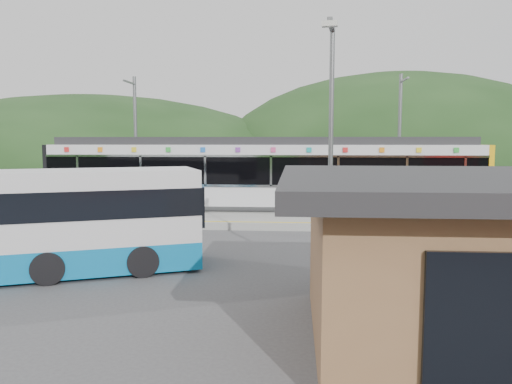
{
  "coord_description": "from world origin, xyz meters",
  "views": [
    {
      "loc": [
        1.64,
        -17.91,
        3.59
      ],
      "look_at": [
        0.14,
        1.0,
        1.63
      ],
      "focal_mm": 35.0,
      "sensor_mm": 36.0,
      "label": 1
    }
  ],
  "objects": [
    {
      "name": "yellow_line",
      "position": [
        0.0,
        2.0,
        0.3
      ],
      "size": [
        26.0,
        0.1,
        0.01
      ],
      "primitive_type": "cube",
      "color": "yellow",
      "rests_on": "platform"
    },
    {
      "name": "catenary_mast_east",
      "position": [
        7.0,
        8.56,
        3.65
      ],
      "size": [
        0.18,
        1.8,
        7.0
      ],
      "color": "slate",
      "rests_on": "ground"
    },
    {
      "name": "train",
      "position": [
        0.06,
        6.0,
        2.06
      ],
      "size": [
        20.44,
        3.01,
        3.74
      ],
      "color": "black",
      "rests_on": "ground"
    },
    {
      "name": "platform",
      "position": [
        0.0,
        3.3,
        0.15
      ],
      "size": [
        26.0,
        3.2,
        0.3
      ],
      "primitive_type": "cube",
      "color": "#9E9E99",
      "rests_on": "ground"
    },
    {
      "name": "lamp_post",
      "position": [
        2.51,
        -5.52,
        3.8
      ],
      "size": [
        0.37,
        1.13,
        6.38
      ],
      "rotation": [
        0.0,
        0.0,
        -0.14
      ],
      "color": "slate",
      "rests_on": "ground"
    },
    {
      "name": "hills",
      "position": [
        6.19,
        5.29,
        0.0
      ],
      "size": [
        146.0,
        149.0,
        26.0
      ],
      "color": "#1E3D19",
      "rests_on": "ground"
    },
    {
      "name": "ground",
      "position": [
        0.0,
        0.0,
        0.0
      ],
      "size": [
        120.0,
        120.0,
        0.0
      ],
      "primitive_type": "plane",
      "color": "#4C4C4F",
      "rests_on": "ground"
    },
    {
      "name": "catenary_mast_west",
      "position": [
        -7.0,
        8.56,
        3.65
      ],
      "size": [
        0.18,
        1.8,
        7.0
      ],
      "color": "slate",
      "rests_on": "ground"
    },
    {
      "name": "bus",
      "position": [
        -6.05,
        -5.64,
        1.35
      ],
      "size": [
        10.38,
        6.11,
        2.8
      ],
      "rotation": [
        0.0,
        0.0,
        0.39
      ],
      "color": "#0C7CBE",
      "rests_on": "ground"
    }
  ]
}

